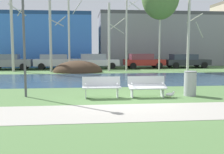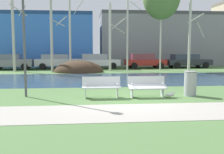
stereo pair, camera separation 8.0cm
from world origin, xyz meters
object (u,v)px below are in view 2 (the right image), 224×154
parked_van_nearest_grey (11,61)px  trash_bin (190,83)px  parked_hatch_third_white (97,61)px  bench_left (101,87)px  parked_suv_fifth_dark (187,61)px  streetlamp (23,19)px  parked_wagon_fourth_red (144,61)px  parked_sedan_second_silver (58,61)px  seagull (170,94)px  bench_right (147,86)px

parked_van_nearest_grey → trash_bin: bearing=-53.3°
parked_van_nearest_grey → parked_hatch_third_white: size_ratio=0.91×
bench_left → parked_suv_fifth_dark: bearing=59.0°
trash_bin → streetlamp: size_ratio=0.22×
streetlamp → trash_bin: bearing=-3.7°
parked_hatch_third_white → parked_wagon_fourth_red: 4.94m
parked_wagon_fourth_red → parked_suv_fifth_dark: size_ratio=0.88×
streetlamp → parked_sedan_second_silver: streetlamp is taller
bench_left → trash_bin: size_ratio=1.49×
seagull → parked_wagon_fourth_red: (2.51, 16.73, 0.66)m
parked_sedan_second_silver → trash_bin: bearing=-65.9°
bench_right → streetlamp: size_ratio=0.33×
parked_van_nearest_grey → parked_hatch_third_white: (8.36, 0.69, -0.01)m
parked_sedan_second_silver → bench_right: bearing=-71.9°
parked_van_nearest_grey → parked_hatch_third_white: parked_van_nearest_grey is taller
bench_right → parked_wagon_fourth_red: 16.88m
parked_van_nearest_grey → parked_sedan_second_silver: (4.49, 0.48, -0.01)m
seagull → parked_suv_fifth_dark: 18.45m
parked_hatch_third_white → streetlamp: bearing=-102.8°
bench_left → seagull: (2.88, -0.21, -0.34)m
streetlamp → parked_wagon_fourth_red: (8.58, 15.95, -2.48)m
parked_wagon_fourth_red → parked_suv_fifth_dark: bearing=3.0°
streetlamp → parked_wagon_fourth_red: size_ratio=1.14×
seagull → parked_sedan_second_silver: bearing=110.8°
parked_van_nearest_grey → parked_suv_fifth_dark: parked_van_nearest_grey is taller
bench_left → parked_hatch_third_white: 16.60m
bench_right → trash_bin: (1.94, 0.12, 0.08)m
bench_right → parked_van_nearest_grey: bearing=121.8°
parked_suv_fifth_dark → parked_van_nearest_grey: bearing=-177.2°
parked_sedan_second_silver → bench_left: bearing=-78.2°
bench_right → parked_sedan_second_silver: size_ratio=0.34×
seagull → parked_wagon_fourth_red: parked_wagon_fourth_red is taller
bench_left → parked_wagon_fourth_red: (5.39, 16.52, 0.32)m
streetlamp → parked_suv_fifth_dark: 21.09m
trash_bin → parked_van_nearest_grey: (-11.78, 15.78, 0.24)m
bench_left → parked_hatch_third_white: bearing=88.5°
parked_hatch_third_white → parked_wagon_fourth_red: size_ratio=1.08×
parked_hatch_third_white → parked_wagon_fourth_red: (4.94, -0.07, 0.00)m
streetlamp → parked_sedan_second_silver: bearing=90.8°
parked_hatch_third_white → parked_suv_fifth_dark: 9.64m
seagull → parked_hatch_third_white: size_ratio=0.09×
streetlamp → parked_van_nearest_grey: streetlamp is taller
bench_left → parked_sedan_second_silver: 16.73m
bench_right → parked_van_nearest_grey: (-9.84, 15.90, 0.32)m
parked_sedan_second_silver → parked_hatch_third_white: 3.88m
trash_bin → parked_van_nearest_grey: bearing=126.7°
parked_hatch_third_white → parked_van_nearest_grey: bearing=-175.3°
bench_left → bench_right: same height
streetlamp → parked_hatch_third_white: 16.61m
parked_sedan_second_silver → parked_hatch_third_white: bearing=3.1°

